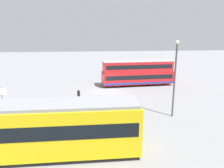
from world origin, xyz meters
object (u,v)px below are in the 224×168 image
(pedestrian_crossing, at_px, (108,110))
(info_sign, at_px, (2,95))
(pedestrian_near_railing, at_px, (79,95))
(street_lamp, at_px, (175,74))
(double_decker_bus, at_px, (138,73))
(tram_yellow, at_px, (44,129))

(pedestrian_crossing, bearing_deg, info_sign, -19.37)
(pedestrian_near_railing, relative_size, street_lamp, 0.24)
(double_decker_bus, relative_size, pedestrian_near_railing, 6.59)
(double_decker_bus, distance_m, info_sign, 19.16)
(pedestrian_crossing, bearing_deg, pedestrian_near_railing, -61.00)
(pedestrian_crossing, height_order, info_sign, info_sign)
(tram_yellow, relative_size, pedestrian_crossing, 7.56)
(pedestrian_near_railing, bearing_deg, double_decker_bus, -138.36)
(pedestrian_crossing, xyz_separation_m, street_lamp, (-6.27, -0.09, 3.28))
(double_decker_bus, xyz_separation_m, info_sign, (16.70, 9.38, -0.27))
(pedestrian_crossing, relative_size, street_lamp, 0.22)
(pedestrian_near_railing, bearing_deg, info_sign, 10.43)
(tram_yellow, distance_m, pedestrian_near_railing, 10.49)
(double_decker_bus, bearing_deg, info_sign, 29.33)
(double_decker_bus, bearing_deg, pedestrian_near_railing, 41.64)
(tram_yellow, relative_size, pedestrian_near_railing, 7.15)
(pedestrian_crossing, relative_size, info_sign, 0.63)
(pedestrian_near_railing, height_order, street_lamp, street_lamp)
(tram_yellow, bearing_deg, street_lamp, -154.44)
(tram_yellow, xyz_separation_m, pedestrian_crossing, (-4.68, -5.14, -0.91))
(double_decker_bus, height_order, street_lamp, street_lamp)
(street_lamp, bearing_deg, double_decker_bus, -89.23)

